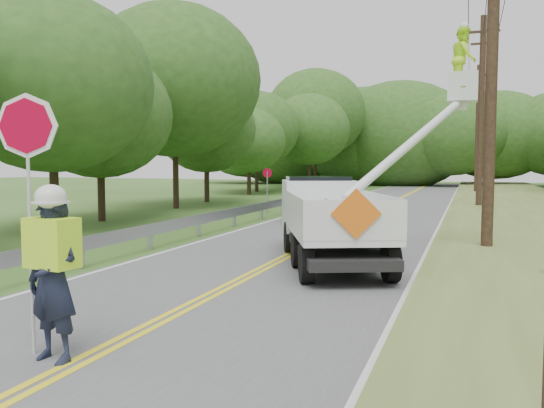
% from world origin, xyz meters
% --- Properties ---
extents(ground, '(140.00, 140.00, 0.00)m').
position_xyz_m(ground, '(0.00, 0.00, 0.00)').
color(ground, '#32541D').
rests_on(ground, ground).
extents(road, '(7.20, 96.00, 0.03)m').
position_xyz_m(road, '(0.00, 14.00, 0.01)').
color(road, '#545457').
rests_on(road, ground).
extents(guardrail, '(0.18, 48.00, 0.77)m').
position_xyz_m(guardrail, '(-4.02, 14.91, 0.55)').
color(guardrail, '#A2A6AA').
rests_on(guardrail, ground).
extents(utility_poles, '(1.60, 43.30, 10.00)m').
position_xyz_m(utility_poles, '(5.00, 17.02, 5.27)').
color(utility_poles, black).
rests_on(utility_poles, ground).
extents(treeline_left, '(11.16, 54.29, 12.00)m').
position_xyz_m(treeline_left, '(-10.59, 29.86, 6.10)').
color(treeline_left, '#332319').
rests_on(treeline_left, ground).
extents(treeline_horizon, '(57.28, 15.53, 12.18)m').
position_xyz_m(treeline_horizon, '(-0.27, 56.20, 5.50)').
color(treeline_horizon, '#2B4E1C').
rests_on(treeline_horizon, ground).
extents(flagger, '(1.25, 0.59, 3.36)m').
position_xyz_m(flagger, '(-0.33, -1.16, 1.21)').
color(flagger, '#191E33').
rests_on(flagger, road).
extents(bucket_truck, '(5.42, 6.31, 6.05)m').
position_xyz_m(bucket_truck, '(1.33, 7.53, 1.43)').
color(bucket_truck, black).
rests_on(bucket_truck, road).
extents(suv_silver, '(2.64, 5.59, 1.55)m').
position_xyz_m(suv_silver, '(-1.54, 17.57, 0.79)').
color(suv_silver, silver).
rests_on(suv_silver, road).
extents(suv_darkgrey, '(3.62, 5.45, 1.47)m').
position_xyz_m(suv_darkgrey, '(-2.43, 25.78, 0.75)').
color(suv_darkgrey, '#33353A').
rests_on(suv_darkgrey, road).
extents(stop_sign_permanent, '(0.40, 0.30, 2.25)m').
position_xyz_m(stop_sign_permanent, '(-4.87, 18.84, 1.46)').
color(stop_sign_permanent, '#A2A6AA').
rests_on(stop_sign_permanent, ground).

